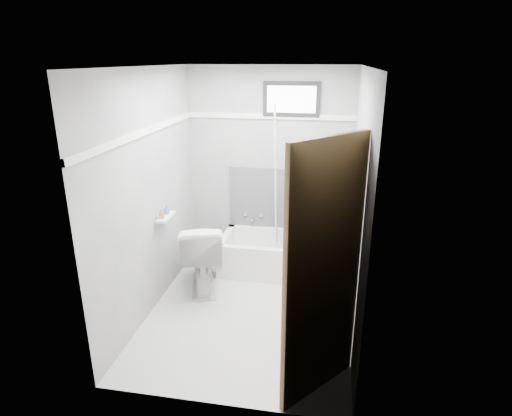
% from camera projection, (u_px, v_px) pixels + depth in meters
% --- Properties ---
extents(floor, '(2.60, 2.60, 0.00)m').
position_uv_depth(floor, '(250.00, 310.00, 4.43)').
color(floor, silver).
rests_on(floor, ground).
extents(ceiling, '(2.60, 2.60, 0.00)m').
position_uv_depth(ceiling, '(249.00, 66.00, 3.64)').
color(ceiling, silver).
rests_on(ceiling, floor).
extents(wall_back, '(2.00, 0.02, 2.40)m').
position_uv_depth(wall_back, '(269.00, 167.00, 5.24)').
color(wall_back, slate).
rests_on(wall_back, floor).
extents(wall_front, '(2.00, 0.02, 2.40)m').
position_uv_depth(wall_front, '(213.00, 261.00, 2.83)').
color(wall_front, slate).
rests_on(wall_front, floor).
extents(wall_left, '(0.02, 2.60, 2.40)m').
position_uv_depth(wall_left, '(150.00, 195.00, 4.20)').
color(wall_left, slate).
rests_on(wall_left, floor).
extents(wall_right, '(0.02, 2.60, 2.40)m').
position_uv_depth(wall_right, '(358.00, 206.00, 3.87)').
color(wall_right, slate).
rests_on(wall_right, floor).
extents(bathtub, '(1.50, 0.70, 0.42)m').
position_uv_depth(bathtub, '(283.00, 255.00, 5.19)').
color(bathtub, white).
rests_on(bathtub, floor).
extents(office_chair, '(0.81, 0.81, 1.10)m').
position_uv_depth(office_chair, '(315.00, 220.00, 5.01)').
color(office_chair, '#5C5C60').
rests_on(office_chair, bathtub).
extents(toilet, '(0.67, 0.90, 0.79)m').
position_uv_depth(toilet, '(202.00, 255.00, 4.76)').
color(toilet, white).
rests_on(toilet, floor).
extents(door, '(0.78, 0.78, 2.00)m').
position_uv_depth(door, '(362.00, 299.00, 2.75)').
color(door, '#55371F').
rests_on(door, floor).
extents(window, '(0.66, 0.04, 0.40)m').
position_uv_depth(window, '(292.00, 99.00, 4.92)').
color(window, black).
rests_on(window, wall_back).
extents(backerboard, '(1.50, 0.02, 0.78)m').
position_uv_depth(backerboard, '(289.00, 200.00, 5.33)').
color(backerboard, '#4C4C4F').
rests_on(backerboard, wall_back).
extents(trim_back, '(2.00, 0.02, 0.06)m').
position_uv_depth(trim_back, '(270.00, 116.00, 5.03)').
color(trim_back, white).
rests_on(trim_back, wall_back).
extents(trim_left, '(0.02, 2.60, 0.06)m').
position_uv_depth(trim_left, '(146.00, 131.00, 3.99)').
color(trim_left, white).
rests_on(trim_left, wall_left).
extents(pole, '(0.02, 0.38, 1.92)m').
position_uv_depth(pole, '(276.00, 185.00, 5.05)').
color(pole, silver).
rests_on(pole, bathtub).
extents(shelf, '(0.10, 0.32, 0.02)m').
position_uv_depth(shelf, '(166.00, 217.00, 4.46)').
color(shelf, white).
rests_on(shelf, wall_left).
extents(soap_bottle_a, '(0.07, 0.07, 0.11)m').
position_uv_depth(soap_bottle_a, '(162.00, 213.00, 4.37)').
color(soap_bottle_a, '#9B7D4D').
rests_on(soap_bottle_a, shelf).
extents(soap_bottle_b, '(0.09, 0.09, 0.09)m').
position_uv_depth(soap_bottle_b, '(167.00, 210.00, 4.50)').
color(soap_bottle_b, '#455F7F').
rests_on(soap_bottle_b, shelf).
extents(faucet, '(0.26, 0.10, 0.16)m').
position_uv_depth(faucet, '(253.00, 217.00, 5.46)').
color(faucet, silver).
rests_on(faucet, wall_back).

